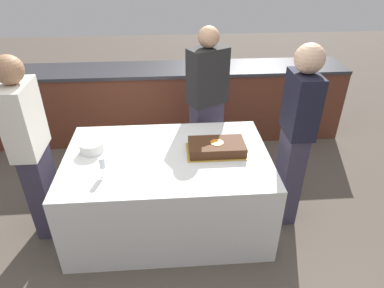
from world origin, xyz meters
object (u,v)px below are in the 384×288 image
Objects in this scene: plate_stack at (92,147)px; wine_glass at (102,164)px; person_cutting_cake at (207,104)px; person_seated_left at (32,150)px; person_seated_right at (296,136)px; cake at (217,147)px.

wine_glass reaches higher than plate_stack.
person_seated_left is at bearing -1.31° from person_cutting_cake.
person_seated_right reaches higher than person_seated_left.
plate_stack is (-1.05, 0.08, 0.00)m from cake.
wine_glass is 1.35m from person_cutting_cake.
person_seated_left is 0.98× the size of person_seated_right.
person_cutting_cake is at bearing 32.15° from plate_stack.
cake is 3.32× the size of wine_glass.
cake is at bearing -88.95° from person_seated_left.
cake is 1.05m from plate_stack.
wine_glass is at bearing -163.86° from cake.
wine_glass is (-0.90, -0.26, 0.05)m from cake.
wine_glass is at bearing -81.45° from person_seated_right.
person_seated_left is (-1.49, -0.03, 0.06)m from cake.
cake is at bearing 16.14° from wine_glass.
person_cutting_cake is 0.98× the size of person_seated_right.
wine_glass is 0.09× the size of person_seated_right.
plate_stack is 0.13× the size of person_seated_left.
person_seated_left is at bearing -178.95° from cake.
wine_glass is 0.10× the size of person_cutting_cake.
person_seated_right reaches higher than wine_glass.
person_seated_right is at bearing -2.39° from cake.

